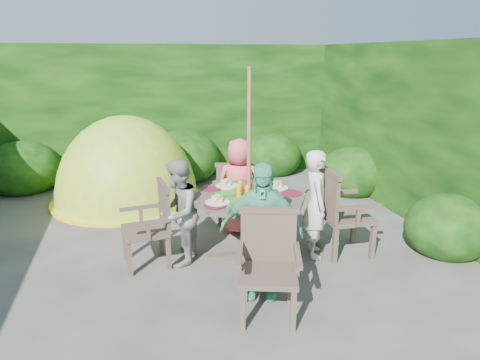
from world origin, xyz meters
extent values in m
plane|color=#43413C|center=(0.00, 0.00, 0.00)|extent=(60.00, 60.00, 0.00)
cube|color=black|center=(0.00, 4.00, 1.25)|extent=(9.00, 1.00, 2.50)
cube|color=black|center=(4.00, 0.00, 1.25)|extent=(1.00, 9.00, 2.50)
cylinder|color=#3E3229|center=(0.95, -0.17, 0.37)|extent=(0.13, 0.13, 0.74)
cube|color=#3E3229|center=(0.95, -0.17, 0.03)|extent=(0.98, 0.22, 0.06)
cube|color=#3E3229|center=(0.95, -0.17, 0.03)|extent=(0.22, 0.98, 0.06)
cylinder|color=#3E3229|center=(0.95, -0.17, 0.76)|extent=(1.49, 1.49, 0.04)
cylinder|color=green|center=(0.69, -0.34, 0.78)|extent=(0.30, 0.30, 0.00)
cylinder|color=green|center=(1.16, -0.39, 0.78)|extent=(0.30, 0.30, 0.00)
cylinder|color=green|center=(0.74, 0.05, 0.78)|extent=(0.30, 0.30, 0.00)
cylinder|color=green|center=(1.21, 0.00, 0.78)|extent=(0.30, 0.30, 0.00)
cylinder|color=green|center=(0.95, -0.17, 0.78)|extent=(0.30, 0.30, 0.00)
cylinder|color=white|center=(1.35, 0.00, 0.79)|extent=(0.27, 0.27, 0.01)
cylinder|color=white|center=(0.78, 0.23, 0.79)|extent=(0.27, 0.27, 0.01)
cylinder|color=white|center=(0.55, -0.34, 0.79)|extent=(0.27, 0.27, 0.01)
cylinder|color=white|center=(1.12, -0.57, 0.79)|extent=(0.27, 0.27, 0.01)
cylinder|color=#B50C33|center=(1.44, -0.23, 0.79)|extent=(0.24, 0.24, 0.01)
cylinder|color=#B50C33|center=(1.16, 0.28, 0.79)|extent=(0.24, 0.24, 0.01)
cylinder|color=#B50C33|center=(0.58, 0.17, 0.79)|extent=(0.24, 0.24, 0.01)
cylinder|color=#B50C33|center=(0.51, -0.41, 0.79)|extent=(0.24, 0.24, 0.01)
cylinder|color=#B50C33|center=(1.05, -0.66, 0.79)|extent=(0.24, 0.24, 0.01)
cylinder|color=#539539|center=(1.19, -0.14, 0.82)|extent=(0.19, 0.19, 0.06)
cylinder|color=brown|center=(0.95, -0.17, 1.10)|extent=(0.05, 0.05, 2.20)
cube|color=#3E3229|center=(2.12, -0.31, 0.46)|extent=(0.55, 0.57, 0.05)
cube|color=#3E3229|center=(2.35, -0.55, 0.23)|extent=(0.06, 0.06, 0.45)
cube|color=#3E3229|center=(2.36, -0.08, 0.23)|extent=(0.06, 0.06, 0.45)
cube|color=#3E3229|center=(1.88, -0.54, 0.23)|extent=(0.06, 0.06, 0.45)
cube|color=#3E3229|center=(1.89, -0.06, 0.23)|extent=(0.06, 0.06, 0.45)
cube|color=#3E3229|center=(1.86, -0.30, 0.75)|extent=(0.06, 0.56, 0.54)
cube|color=#3E3229|center=(2.11, -0.59, 0.68)|extent=(0.54, 0.07, 0.04)
cube|color=#3E3229|center=(2.13, -0.03, 0.68)|extent=(0.54, 0.07, 0.04)
cube|color=#3E3229|center=(-0.22, -0.03, 0.41)|extent=(0.54, 0.55, 0.05)
cube|color=#3E3229|center=(-0.46, 0.15, 0.20)|extent=(0.05, 0.05, 0.40)
cube|color=#3E3229|center=(-0.41, -0.27, 0.20)|extent=(0.05, 0.05, 0.40)
cube|color=#3E3229|center=(-0.04, 0.20, 0.20)|extent=(0.05, 0.05, 0.40)
cube|color=#3E3229|center=(0.01, -0.22, 0.20)|extent=(0.05, 0.05, 0.40)
cube|color=#3E3229|center=(0.01, 0.00, 0.67)|extent=(0.10, 0.50, 0.48)
cube|color=#3E3229|center=(-0.25, 0.22, 0.61)|extent=(0.48, 0.11, 0.04)
cube|color=#3E3229|center=(-0.19, -0.28, 0.61)|extent=(0.48, 0.11, 0.04)
cube|color=#3E3229|center=(1.09, 1.00, 0.40)|extent=(0.61, 0.60, 0.05)
cube|color=#3E3229|center=(1.35, 1.12, 0.19)|extent=(0.06, 0.06, 0.39)
cube|color=#3E3229|center=(0.97, 1.26, 0.19)|extent=(0.06, 0.06, 0.39)
cube|color=#3E3229|center=(1.21, 0.74, 0.19)|extent=(0.06, 0.06, 0.39)
cube|color=#3E3229|center=(0.83, 0.88, 0.19)|extent=(0.06, 0.06, 0.39)
cube|color=#3E3229|center=(1.01, 0.79, 0.65)|extent=(0.46, 0.20, 0.46)
cube|color=#3E3229|center=(1.31, 0.92, 0.58)|extent=(0.20, 0.45, 0.04)
cube|color=#3E3229|center=(0.86, 1.08, 0.58)|extent=(0.20, 0.45, 0.04)
cube|color=#3E3229|center=(0.81, -1.34, 0.43)|extent=(0.64, 0.63, 0.05)
cube|color=#3E3229|center=(0.54, -1.48, 0.21)|extent=(0.06, 0.06, 0.42)
cube|color=#3E3229|center=(0.95, -1.61, 0.21)|extent=(0.06, 0.06, 0.42)
cube|color=#3E3229|center=(0.67, -1.07, 0.21)|extent=(0.06, 0.06, 0.42)
cube|color=#3E3229|center=(1.08, -1.20, 0.21)|extent=(0.06, 0.06, 0.42)
cube|color=#3E3229|center=(0.88, -1.11, 0.69)|extent=(0.50, 0.19, 0.50)
cube|color=#3E3229|center=(0.56, -1.26, 0.62)|extent=(0.19, 0.49, 0.04)
cube|color=#3E3229|center=(1.06, -1.42, 0.62)|extent=(0.19, 0.49, 0.04)
imported|color=silver|center=(1.74, -0.26, 0.64)|extent=(0.41, 0.53, 1.29)
imported|color=gray|center=(0.15, -0.08, 0.61)|extent=(0.64, 0.72, 1.23)
imported|color=#E35E5D|center=(1.04, 0.62, 0.64)|extent=(0.73, 0.60, 1.29)
imported|color=#4FB98D|center=(0.85, -0.96, 0.69)|extent=(0.87, 0.60, 1.37)
ellipsoid|color=#98C225|center=(-0.43, 2.37, 0.00)|extent=(2.86, 2.86, 2.79)
ellipsoid|color=black|center=(-0.66, 1.62, 0.00)|extent=(0.87, 0.63, 0.96)
cylinder|color=yellow|center=(-0.43, 2.37, 0.02)|extent=(2.44, 2.44, 0.03)
camera|label=1|loc=(-0.28, -4.61, 2.33)|focal=32.00mm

